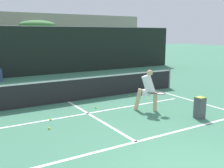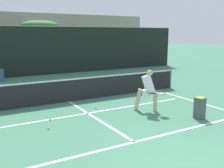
{
  "view_description": "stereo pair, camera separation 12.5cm",
  "coord_description": "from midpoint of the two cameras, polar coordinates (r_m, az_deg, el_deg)",
  "views": [
    {
      "loc": [
        -3.78,
        -3.14,
        2.75
      ],
      "look_at": [
        0.99,
        4.86,
        0.95
      ],
      "focal_mm": 42.0,
      "sensor_mm": 36.0,
      "label": 1
    },
    {
      "loc": [
        -3.67,
        -3.21,
        2.75
      ],
      "look_at": [
        0.99,
        4.86,
        0.95
      ],
      "focal_mm": 42.0,
      "sensor_mm": 36.0,
      "label": 2
    }
  ],
  "objects": [
    {
      "name": "tennis_ball_scattered_1",
      "position": [
        9.85,
        -3.92,
        -5.11
      ],
      "size": [
        0.07,
        0.07,
        0.07
      ],
      "primitive_type": "sphere",
      "color": "#D1E033",
      "rests_on": "ground"
    },
    {
      "name": "net",
      "position": [
        10.79,
        -9.89,
        -1.21
      ],
      "size": [
        11.09,
        0.09,
        1.07
      ],
      "color": "slate",
      "rests_on": "ground"
    },
    {
      "name": "tennis_ball_scattered_3",
      "position": [
        8.74,
        -13.63,
        -7.5
      ],
      "size": [
        0.07,
        0.07,
        0.07
      ],
      "primitive_type": "sphere",
      "color": "#D1E033",
      "rests_on": "ground"
    },
    {
      "name": "tennis_ball_scattered_0",
      "position": [
        11.64,
        3.55,
        -2.58
      ],
      "size": [
        0.07,
        0.07,
        0.07
      ],
      "primitive_type": "sphere",
      "color": "#D1E033",
      "rests_on": "ground"
    },
    {
      "name": "player_practicing",
      "position": [
        9.44,
        7.43,
        -1.05
      ],
      "size": [
        0.84,
        1.12,
        1.5
      ],
      "rotation": [
        0.0,
        0.0,
        -0.73
      ],
      "color": "#DBAD84",
      "rests_on": "ground"
    },
    {
      "name": "court_service_line",
      "position": [
        9.27,
        -5.66,
        -6.36
      ],
      "size": [
        8.25,
        0.1,
        0.01
      ],
      "primitive_type": "cube",
      "color": "white",
      "rests_on": "ground"
    },
    {
      "name": "court_baseline_near",
      "position": [
        6.94,
        4.72,
        -12.44
      ],
      "size": [
        11.0,
        0.1,
        0.01
      ],
      "primitive_type": "cube",
      "color": "white",
      "rests_on": "ground"
    },
    {
      "name": "court_center_mark",
      "position": [
        8.83,
        -4.24,
        -7.22
      ],
      "size": [
        0.1,
        4.71,
        0.01
      ],
      "primitive_type": "cube",
      "color": "white",
      "rests_on": "ground"
    },
    {
      "name": "tree_west",
      "position": [
        27.97,
        -16.11,
        12.2
      ],
      "size": [
        3.59,
        3.59,
        4.06
      ],
      "color": "brown",
      "rests_on": "ground"
    },
    {
      "name": "fence_back",
      "position": [
        17.84,
        -18.79,
        6.7
      ],
      "size": [
        24.0,
        0.06,
        3.23
      ],
      "color": "black",
      "rests_on": "ground"
    },
    {
      "name": "court_sideline_right",
      "position": [
        11.49,
        16.34,
        -3.35
      ],
      "size": [
        0.1,
        5.71,
        0.01
      ],
      "primitive_type": "cube",
      "color": "white",
      "rests_on": "ground"
    },
    {
      "name": "tennis_ball_scattered_4",
      "position": [
        7.97,
        -13.97,
        -9.34
      ],
      "size": [
        0.07,
        0.07,
        0.07
      ],
      "primitive_type": "sphere",
      "color": "#D1E033",
      "rests_on": "ground"
    },
    {
      "name": "ball_hopper",
      "position": [
        9.08,
        18.19,
        -4.81
      ],
      "size": [
        0.28,
        0.28,
        0.71
      ],
      "color": "#4C4C51",
      "rests_on": "ground"
    }
  ]
}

